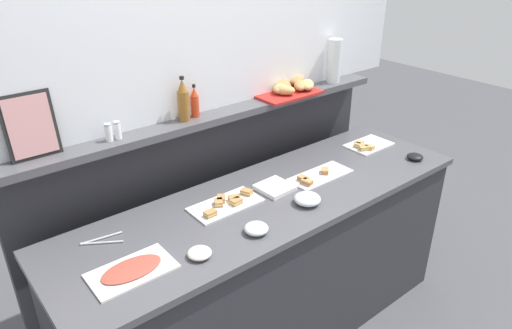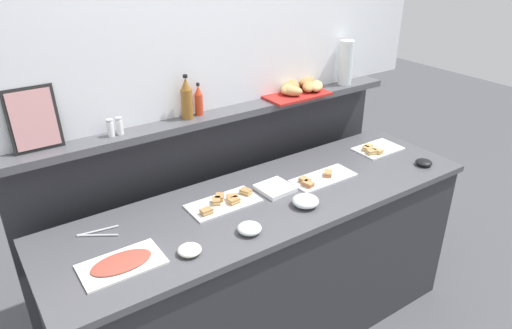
{
  "view_description": "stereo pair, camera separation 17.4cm",
  "coord_description": "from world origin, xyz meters",
  "px_view_note": "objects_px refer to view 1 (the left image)",
  "views": [
    {
      "loc": [
        -1.37,
        -1.58,
        2.16
      ],
      "look_at": [
        -0.02,
        0.1,
        1.09
      ],
      "focal_mm": 33.04,
      "sensor_mm": 36.0,
      "label": 1
    },
    {
      "loc": [
        -1.23,
        -1.68,
        2.16
      ],
      "look_at": [
        -0.02,
        0.1,
        1.09
      ],
      "focal_mm": 33.04,
      "sensor_mm": 36.0,
      "label": 2
    }
  ],
  "objects_px": {
    "pepper_shaker": "(117,130)",
    "condiment_bowl_red": "(200,253)",
    "framed_picture": "(30,126)",
    "napkin_stack": "(275,187)",
    "sandwich_platter_side": "(226,203)",
    "sandwich_platter_front": "(319,176)",
    "glass_bowl_medium": "(256,229)",
    "water_carafe": "(334,61)",
    "condiment_bowl_teal": "(415,157)",
    "hot_sauce_bottle": "(195,103)",
    "vinegar_bottle_amber": "(183,101)",
    "cold_cuts_platter": "(132,270)",
    "serving_tongs": "(101,241)",
    "salt_shaker": "(109,132)",
    "sandwich_platter_rear": "(367,145)",
    "bread_basket": "(290,87)",
    "glass_bowl_large": "(307,199)"
  },
  "relations": [
    {
      "from": "condiment_bowl_teal",
      "to": "framed_picture",
      "type": "xyz_separation_m",
      "value": [
        -1.91,
        0.68,
        0.46
      ]
    },
    {
      "from": "sandwich_platter_front",
      "to": "sandwich_platter_rear",
      "type": "height_order",
      "value": "same"
    },
    {
      "from": "condiment_bowl_red",
      "to": "framed_picture",
      "type": "distance_m",
      "value": 0.9
    },
    {
      "from": "pepper_shaker",
      "to": "bread_basket",
      "type": "xyz_separation_m",
      "value": [
        1.12,
        0.01,
        -0.01
      ]
    },
    {
      "from": "condiment_bowl_red",
      "to": "pepper_shaker",
      "type": "relative_size",
      "value": 1.18
    },
    {
      "from": "cold_cuts_platter",
      "to": "serving_tongs",
      "type": "distance_m",
      "value": 0.28
    },
    {
      "from": "glass_bowl_medium",
      "to": "hot_sauce_bottle",
      "type": "distance_m",
      "value": 0.78
    },
    {
      "from": "vinegar_bottle_amber",
      "to": "framed_picture",
      "type": "distance_m",
      "value": 0.74
    },
    {
      "from": "glass_bowl_medium",
      "to": "condiment_bowl_red",
      "type": "height_order",
      "value": "glass_bowl_medium"
    },
    {
      "from": "hot_sauce_bottle",
      "to": "condiment_bowl_teal",
      "type": "bearing_deg",
      "value": -31.41
    },
    {
      "from": "sandwich_platter_side",
      "to": "condiment_bowl_teal",
      "type": "relative_size",
      "value": 3.77
    },
    {
      "from": "salt_shaker",
      "to": "napkin_stack",
      "type": "bearing_deg",
      "value": -29.66
    },
    {
      "from": "pepper_shaker",
      "to": "hot_sauce_bottle",
      "type": "bearing_deg",
      "value": 3.07
    },
    {
      "from": "hot_sauce_bottle",
      "to": "framed_picture",
      "type": "bearing_deg",
      "value": 178.99
    },
    {
      "from": "sandwich_platter_front",
      "to": "framed_picture",
      "type": "xyz_separation_m",
      "value": [
        -1.29,
        0.49,
        0.47
      ]
    },
    {
      "from": "glass_bowl_large",
      "to": "hot_sauce_bottle",
      "type": "xyz_separation_m",
      "value": [
        -0.24,
        0.63,
        0.39
      ]
    },
    {
      "from": "napkin_stack",
      "to": "glass_bowl_medium",
      "type": "bearing_deg",
      "value": -142.9
    },
    {
      "from": "condiment_bowl_red",
      "to": "hot_sauce_bottle",
      "type": "relative_size",
      "value": 0.59
    },
    {
      "from": "vinegar_bottle_amber",
      "to": "condiment_bowl_teal",
      "type": "bearing_deg",
      "value": -29.16
    },
    {
      "from": "condiment_bowl_teal",
      "to": "hot_sauce_bottle",
      "type": "height_order",
      "value": "hot_sauce_bottle"
    },
    {
      "from": "sandwich_platter_front",
      "to": "salt_shaker",
      "type": "height_order",
      "value": "salt_shaker"
    },
    {
      "from": "sandwich_platter_side",
      "to": "napkin_stack",
      "type": "xyz_separation_m",
      "value": [
        0.29,
        -0.03,
        0.0
      ]
    },
    {
      "from": "sandwich_platter_side",
      "to": "napkin_stack",
      "type": "distance_m",
      "value": 0.3
    },
    {
      "from": "glass_bowl_large",
      "to": "framed_picture",
      "type": "distance_m",
      "value": 1.31
    },
    {
      "from": "napkin_stack",
      "to": "water_carafe",
      "type": "relative_size",
      "value": 0.61
    },
    {
      "from": "sandwich_platter_side",
      "to": "serving_tongs",
      "type": "bearing_deg",
      "value": 170.53
    },
    {
      "from": "cold_cuts_platter",
      "to": "vinegar_bottle_amber",
      "type": "xyz_separation_m",
      "value": [
        0.61,
        0.55,
        0.43
      ]
    },
    {
      "from": "vinegar_bottle_amber",
      "to": "glass_bowl_medium",
      "type": "bearing_deg",
      "value": -93.91
    },
    {
      "from": "pepper_shaker",
      "to": "condiment_bowl_red",
      "type": "bearing_deg",
      "value": -87.12
    },
    {
      "from": "sandwich_platter_front",
      "to": "glass_bowl_large",
      "type": "distance_m",
      "value": 0.29
    },
    {
      "from": "framed_picture",
      "to": "sandwich_platter_rear",
      "type": "bearing_deg",
      "value": -11.96
    },
    {
      "from": "water_carafe",
      "to": "cold_cuts_platter",
      "type": "bearing_deg",
      "value": -162.51
    },
    {
      "from": "sandwich_platter_front",
      "to": "bread_basket",
      "type": "xyz_separation_m",
      "value": [
        0.19,
        0.46,
        0.36
      ]
    },
    {
      "from": "glass_bowl_medium",
      "to": "water_carafe",
      "type": "distance_m",
      "value": 1.41
    },
    {
      "from": "napkin_stack",
      "to": "framed_picture",
      "type": "relative_size",
      "value": 0.59
    },
    {
      "from": "sandwich_platter_front",
      "to": "vinegar_bottle_amber",
      "type": "bearing_deg",
      "value": 140.7
    },
    {
      "from": "sandwich_platter_front",
      "to": "glass_bowl_medium",
      "type": "xyz_separation_m",
      "value": [
        -0.6,
        -0.19,
        0.01
      ]
    },
    {
      "from": "cold_cuts_platter",
      "to": "hot_sauce_bottle",
      "type": "relative_size",
      "value": 1.91
    },
    {
      "from": "bread_basket",
      "to": "water_carafe",
      "type": "relative_size",
      "value": 1.54
    },
    {
      "from": "condiment_bowl_red",
      "to": "serving_tongs",
      "type": "xyz_separation_m",
      "value": [
        -0.28,
        0.36,
        -0.01
      ]
    },
    {
      "from": "serving_tongs",
      "to": "hot_sauce_bottle",
      "type": "distance_m",
      "value": 0.86
    },
    {
      "from": "sandwich_platter_front",
      "to": "serving_tongs",
      "type": "height_order",
      "value": "sandwich_platter_front"
    },
    {
      "from": "sandwich_platter_side",
      "to": "serving_tongs",
      "type": "height_order",
      "value": "sandwich_platter_side"
    },
    {
      "from": "water_carafe",
      "to": "framed_picture",
      "type": "bearing_deg",
      "value": 178.82
    },
    {
      "from": "sandwich_platter_front",
      "to": "condiment_bowl_red",
      "type": "xyz_separation_m",
      "value": [
        -0.9,
        -0.18,
        0.01
      ]
    },
    {
      "from": "condiment_bowl_teal",
      "to": "salt_shaker",
      "type": "relative_size",
      "value": 1.11
    },
    {
      "from": "sandwich_platter_rear",
      "to": "serving_tongs",
      "type": "relative_size",
      "value": 1.56
    },
    {
      "from": "napkin_stack",
      "to": "pepper_shaker",
      "type": "bearing_deg",
      "value": 148.7
    },
    {
      "from": "sandwich_platter_rear",
      "to": "hot_sauce_bottle",
      "type": "relative_size",
      "value": 1.64
    },
    {
      "from": "serving_tongs",
      "to": "framed_picture",
      "type": "xyz_separation_m",
      "value": [
        -0.11,
        0.3,
        0.48
      ]
    }
  ]
}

